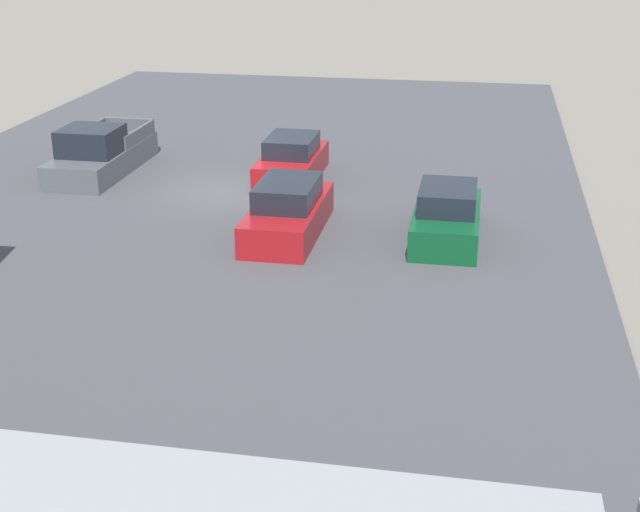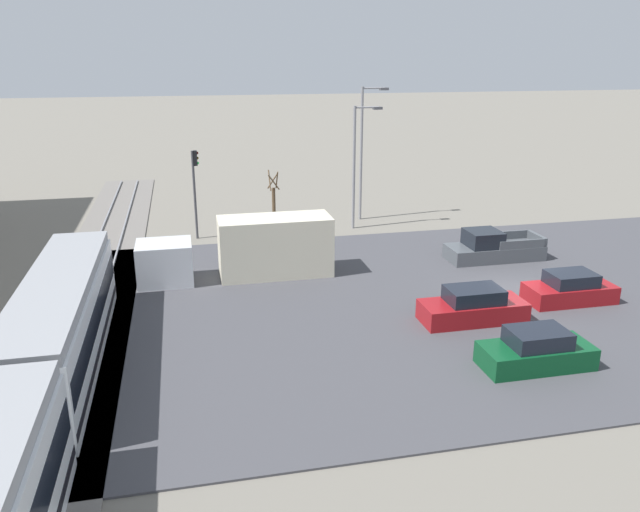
{
  "view_description": "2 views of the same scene",
  "coord_description": "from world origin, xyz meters",
  "px_view_note": "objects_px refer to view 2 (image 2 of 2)",
  "views": [
    {
      "loc": [
        -8.2,
        27.44,
        8.85
      ],
      "look_at": [
        -4.9,
        9.6,
        1.76
      ],
      "focal_mm": 50.0,
      "sensor_mm": 36.0,
      "label": 1
    },
    {
      "loc": [
        -26.6,
        16.07,
        11.56
      ],
      "look_at": [
        -0.65,
        10.3,
        2.89
      ],
      "focal_mm": 35.0,
      "sensor_mm": 36.0,
      "label": 2
    }
  ],
  "objects_px": {
    "traffic_light_pole": "(195,183)",
    "street_tree": "(274,202)",
    "pickup_truck": "(493,248)",
    "box_truck": "(249,250)",
    "street_lamp_mid_block": "(357,159)",
    "light_rail_tram": "(22,417)",
    "sedan_car_1": "(536,351)",
    "sedan_car_0": "(473,307)",
    "street_lamp_near_crossing": "(364,146)",
    "sedan_car_2": "(570,289)"
  },
  "relations": [
    {
      "from": "sedan_car_1",
      "to": "street_tree",
      "type": "xyz_separation_m",
      "value": [
        22.41,
        6.76,
        1.1
      ]
    },
    {
      "from": "sedan_car_1",
      "to": "street_lamp_near_crossing",
      "type": "xyz_separation_m",
      "value": [
        23.28,
        0.13,
        4.63
      ]
    },
    {
      "from": "light_rail_tram",
      "to": "sedan_car_0",
      "type": "distance_m",
      "value": 18.56
    },
    {
      "from": "sedan_car_0",
      "to": "sedan_car_2",
      "type": "relative_size",
      "value": 1.11
    },
    {
      "from": "sedan_car_1",
      "to": "traffic_light_pole",
      "type": "xyz_separation_m",
      "value": [
        20.79,
        12.02,
        2.98
      ]
    },
    {
      "from": "street_lamp_near_crossing",
      "to": "sedan_car_2",
      "type": "bearing_deg",
      "value": -163.39
    },
    {
      "from": "traffic_light_pole",
      "to": "sedan_car_0",
      "type": "bearing_deg",
      "value": -144.62
    },
    {
      "from": "pickup_truck",
      "to": "sedan_car_1",
      "type": "distance_m",
      "value": 13.23
    },
    {
      "from": "street_lamp_near_crossing",
      "to": "sedan_car_1",
      "type": "bearing_deg",
      "value": -179.67
    },
    {
      "from": "box_truck",
      "to": "sedan_car_0",
      "type": "xyz_separation_m",
      "value": [
        -8.06,
        -9.11,
        -0.83
      ]
    },
    {
      "from": "street_tree",
      "to": "sedan_car_0",
      "type": "bearing_deg",
      "value": -160.58
    },
    {
      "from": "traffic_light_pole",
      "to": "street_tree",
      "type": "relative_size",
      "value": 1.44
    },
    {
      "from": "box_truck",
      "to": "street_lamp_mid_block",
      "type": "height_order",
      "value": "street_lamp_mid_block"
    },
    {
      "from": "box_truck",
      "to": "light_rail_tram",
      "type": "bearing_deg",
      "value": 151.55
    },
    {
      "from": "light_rail_tram",
      "to": "sedan_car_0",
      "type": "relative_size",
      "value": 5.64
    },
    {
      "from": "pickup_truck",
      "to": "street_tree",
      "type": "distance_m",
      "value": 15.16
    },
    {
      "from": "sedan_car_0",
      "to": "sedan_car_2",
      "type": "bearing_deg",
      "value": 101.08
    },
    {
      "from": "street_tree",
      "to": "street_lamp_mid_block",
      "type": "bearing_deg",
      "value": -104.2
    },
    {
      "from": "sedan_car_1",
      "to": "street_lamp_mid_block",
      "type": "distance_m",
      "value": 21.44
    },
    {
      "from": "light_rail_tram",
      "to": "street_lamp_near_crossing",
      "type": "height_order",
      "value": "street_lamp_near_crossing"
    },
    {
      "from": "pickup_truck",
      "to": "sedan_car_1",
      "type": "bearing_deg",
      "value": 159.7
    },
    {
      "from": "box_truck",
      "to": "sedan_car_2",
      "type": "height_order",
      "value": "box_truck"
    },
    {
      "from": "pickup_truck",
      "to": "street_tree",
      "type": "height_order",
      "value": "street_tree"
    },
    {
      "from": "light_rail_tram",
      "to": "sedan_car_2",
      "type": "distance_m",
      "value": 24.18
    },
    {
      "from": "box_truck",
      "to": "traffic_light_pole",
      "type": "distance_m",
      "value": 8.85
    },
    {
      "from": "pickup_truck",
      "to": "street_lamp_mid_block",
      "type": "bearing_deg",
      "value": 34.23
    },
    {
      "from": "sedan_car_2",
      "to": "street_lamp_mid_block",
      "type": "relative_size",
      "value": 0.51
    },
    {
      "from": "sedan_car_0",
      "to": "traffic_light_pole",
      "type": "relative_size",
      "value": 0.82
    },
    {
      "from": "box_truck",
      "to": "traffic_light_pole",
      "type": "height_order",
      "value": "traffic_light_pole"
    },
    {
      "from": "sedan_car_1",
      "to": "sedan_car_2",
      "type": "xyz_separation_m",
      "value": [
        5.6,
        -5.14,
        -0.01
      ]
    },
    {
      "from": "traffic_light_pole",
      "to": "street_tree",
      "type": "height_order",
      "value": "traffic_light_pole"
    },
    {
      "from": "pickup_truck",
      "to": "street_lamp_mid_block",
      "type": "relative_size",
      "value": 0.67
    },
    {
      "from": "sedan_car_1",
      "to": "street_tree",
      "type": "relative_size",
      "value": 1.07
    },
    {
      "from": "street_lamp_near_crossing",
      "to": "street_lamp_mid_block",
      "type": "xyz_separation_m",
      "value": [
        -2.26,
        1.13,
        -0.56
      ]
    },
    {
      "from": "street_lamp_near_crossing",
      "to": "sedan_car_0",
      "type": "bearing_deg",
      "value": 179.03
    },
    {
      "from": "sedan_car_0",
      "to": "pickup_truck",
      "type": "bearing_deg",
      "value": 147.47
    },
    {
      "from": "light_rail_tram",
      "to": "box_truck",
      "type": "relative_size",
      "value": 2.6
    },
    {
      "from": "box_truck",
      "to": "street_lamp_mid_block",
      "type": "xyz_separation_m",
      "value": [
        8.45,
        -8.3,
        3.22
      ]
    },
    {
      "from": "box_truck",
      "to": "pickup_truck",
      "type": "bearing_deg",
      "value": -90.63
    },
    {
      "from": "sedan_car_2",
      "to": "traffic_light_pole",
      "type": "distance_m",
      "value": 23.11
    },
    {
      "from": "light_rail_tram",
      "to": "box_truck",
      "type": "height_order",
      "value": "light_rail_tram"
    },
    {
      "from": "sedan_car_1",
      "to": "pickup_truck",
      "type": "bearing_deg",
      "value": -20.3
    },
    {
      "from": "street_lamp_near_crossing",
      "to": "street_lamp_mid_block",
      "type": "relative_size",
      "value": 1.13
    },
    {
      "from": "sedan_car_1",
      "to": "traffic_light_pole",
      "type": "distance_m",
      "value": 24.2
    },
    {
      "from": "box_truck",
      "to": "street_tree",
      "type": "distance_m",
      "value": 10.24
    },
    {
      "from": "street_lamp_near_crossing",
      "to": "street_lamp_mid_block",
      "type": "bearing_deg",
      "value": 153.48
    },
    {
      "from": "light_rail_tram",
      "to": "box_truck",
      "type": "bearing_deg",
      "value": -28.45
    },
    {
      "from": "sedan_car_1",
      "to": "traffic_light_pole",
      "type": "bearing_deg",
      "value": 30.02
    },
    {
      "from": "pickup_truck",
      "to": "traffic_light_pole",
      "type": "height_order",
      "value": "traffic_light_pole"
    },
    {
      "from": "traffic_light_pole",
      "to": "street_lamp_mid_block",
      "type": "bearing_deg",
      "value": -88.83
    }
  ]
}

